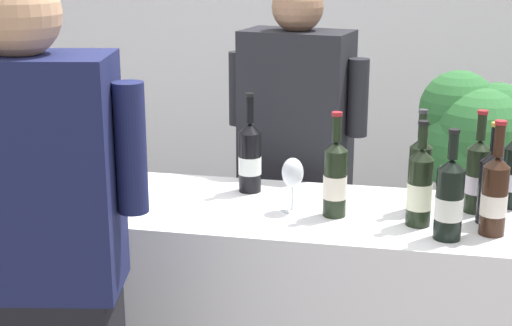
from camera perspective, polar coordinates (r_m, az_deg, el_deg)
name	(u,v)px	position (r m, az deg, el deg)	size (l,w,h in m)	color
wall_back	(341,11)	(5.03, 6.35, 11.19)	(8.00, 0.10, 2.80)	white
wine_bottle_0	(335,178)	(2.47, 5.92, -1.15)	(0.08, 0.08, 0.34)	black
wine_bottle_1	(494,195)	(2.41, 17.37, -2.26)	(0.08, 0.08, 0.36)	black
wine_bottle_2	(35,160)	(2.77, -16.19, 0.19)	(0.08, 0.08, 0.33)	black
wine_bottle_3	(491,185)	(2.51, 17.13, -1.58)	(0.08, 0.08, 0.33)	black
wine_bottle_4	(420,187)	(2.43, 12.12, -1.78)	(0.08, 0.08, 0.34)	black
wine_bottle_6	(449,199)	(2.34, 14.23, -2.64)	(0.08, 0.08, 0.34)	black
wine_bottle_7	(420,172)	(2.56, 12.11, -0.67)	(0.07, 0.07, 0.34)	black
wine_bottle_8	(250,157)	(2.70, -0.46, 0.46)	(0.08, 0.08, 0.36)	black
wine_bottle_9	(478,175)	(2.60, 16.20, -0.88)	(0.08, 0.08, 0.34)	black
wine_glass	(293,175)	(2.50, 2.75, -0.89)	(0.08, 0.08, 0.18)	silver
ice_bucket	(105,171)	(2.64, -11.18, -0.60)	(0.19, 0.19, 0.22)	silver
person_server	(295,196)	(3.14, 2.92, -2.48)	(0.57, 0.31, 1.69)	black
person_guest	(42,313)	(2.18, -15.66, -10.70)	(0.59, 0.32, 1.77)	black
potted_shrub	(480,171)	(3.73, 16.35, -0.61)	(0.60, 0.53, 1.26)	brown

